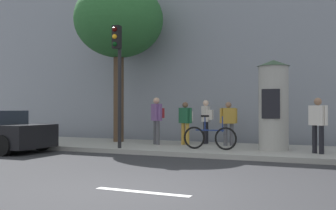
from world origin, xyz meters
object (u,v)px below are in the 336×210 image
at_px(traffic_light, 118,65).
at_px(pedestrian_in_dark_shirt, 157,116).
at_px(pedestrian_tallest, 186,119).
at_px(pedestrian_with_backpack, 318,121).
at_px(pedestrian_with_bag, 228,120).
at_px(street_tree, 119,21).
at_px(poster_column, 273,104).
at_px(bicycle_leaning, 210,137).
at_px(pedestrian_in_red_top, 206,118).

relative_size(traffic_light, pedestrian_in_dark_shirt, 2.35).
distance_m(pedestrian_tallest, pedestrian_with_backpack, 4.73).
distance_m(pedestrian_with_backpack, pedestrian_in_dark_shirt, 5.65).
distance_m(pedestrian_tallest, pedestrian_with_bag, 1.54).
relative_size(street_tree, pedestrian_in_dark_shirt, 3.72).
bearing_deg(pedestrian_with_bag, pedestrian_in_dark_shirt, -167.09).
distance_m(poster_column, pedestrian_tallest, 3.35).
bearing_deg(pedestrian_tallest, street_tree, 175.48).
xyz_separation_m(traffic_light, bicycle_leaning, (2.85, 0.90, -2.33)).
relative_size(street_tree, pedestrian_with_backpack, 3.94).
bearing_deg(traffic_light, pedestrian_tallest, 55.70).
distance_m(street_tree, bicycle_leaning, 6.36).
relative_size(traffic_light, bicycle_leaning, 2.26).
xyz_separation_m(pedestrian_with_bag, pedestrian_in_dark_shirt, (-2.52, -0.58, 0.13)).
xyz_separation_m(traffic_light, poster_column, (4.74, 1.52, -1.28)).
bearing_deg(poster_column, bicycle_leaning, -161.85).
relative_size(street_tree, pedestrian_in_red_top, 3.92).
xyz_separation_m(street_tree, pedestrian_tallest, (2.96, -0.23, -3.88)).
xyz_separation_m(poster_column, bicycle_leaning, (-1.89, -0.62, -1.04)).
distance_m(traffic_light, pedestrian_in_dark_shirt, 2.59).
distance_m(pedestrian_with_backpack, pedestrian_in_red_top, 4.43).
bearing_deg(pedestrian_with_backpack, pedestrian_tallest, 165.77).
xyz_separation_m(pedestrian_tallest, pedestrian_in_dark_shirt, (-1.01, -0.30, 0.11)).
xyz_separation_m(pedestrian_tallest, pedestrian_with_backpack, (4.58, -1.16, 0.04)).
bearing_deg(pedestrian_tallest, traffic_light, -124.30).
xyz_separation_m(pedestrian_in_dark_shirt, bicycle_leaning, (2.36, -1.00, -0.64)).
bearing_deg(pedestrian_with_backpack, pedestrian_in_dark_shirt, 171.24).
bearing_deg(bicycle_leaning, poster_column, 18.15).
height_order(street_tree, pedestrian_in_dark_shirt, street_tree).
relative_size(poster_column, pedestrian_in_dark_shirt, 1.65).
relative_size(street_tree, bicycle_leaning, 3.58).
relative_size(traffic_light, street_tree, 0.63).
distance_m(poster_column, pedestrian_in_dark_shirt, 4.28).
bearing_deg(street_tree, pedestrian_with_bag, 0.53).
relative_size(traffic_light, poster_column, 1.42).
distance_m(poster_column, pedestrian_with_bag, 2.05).
bearing_deg(bicycle_leaning, street_tree, 160.36).
height_order(pedestrian_with_bag, bicycle_leaning, pedestrian_with_bag).
bearing_deg(bicycle_leaning, traffic_light, -162.49).
distance_m(pedestrian_with_bag, pedestrian_in_dark_shirt, 2.59).
bearing_deg(street_tree, pedestrian_tallest, -4.52).
relative_size(pedestrian_in_dark_shirt, pedestrian_in_red_top, 1.06).
height_order(pedestrian_with_bag, pedestrian_in_dark_shirt, pedestrian_in_dark_shirt).
relative_size(street_tree, pedestrian_tallest, 4.12).
relative_size(pedestrian_with_backpack, pedestrian_in_dark_shirt, 0.94).
xyz_separation_m(pedestrian_with_backpack, pedestrian_with_bag, (-3.07, 1.44, -0.05)).
height_order(pedestrian_with_backpack, bicycle_leaning, pedestrian_with_backpack).
xyz_separation_m(traffic_light, pedestrian_with_backpack, (6.09, 1.04, -1.76)).
bearing_deg(pedestrian_tallest, pedestrian_with_bag, 10.34).
bearing_deg(poster_column, pedestrian_in_dark_shirt, 174.82).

